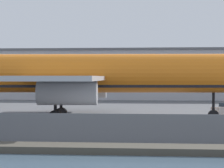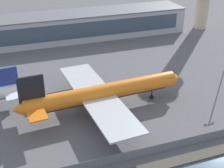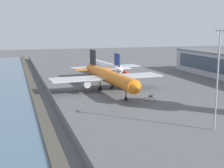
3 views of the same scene
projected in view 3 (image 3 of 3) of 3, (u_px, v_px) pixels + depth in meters
name	position (u px, v px, depth m)	size (l,w,h in m)	color
ground_plane	(94.00, 95.00, 113.49)	(500.00, 500.00, 0.00)	#565659
shoreline_seawall	(36.00, 98.00, 107.36)	(320.00, 3.00, 0.50)	#474238
perimeter_fence	(49.00, 94.00, 108.52)	(280.00, 0.10, 2.45)	slate
cargo_jet_orange	(108.00, 77.00, 118.50)	(51.48, 44.30, 14.76)	orange
passenger_jet_white	(105.00, 66.00, 159.32)	(41.91, 36.08, 12.40)	white
baggage_tug	(150.00, 98.00, 104.45)	(3.45, 3.33, 1.80)	white
ops_van	(124.00, 73.00, 158.62)	(5.60, 4.07, 2.48)	red
apron_light_mast_apron_west	(218.00, 76.00, 72.08)	(3.20, 0.40, 23.70)	#A8A8AD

